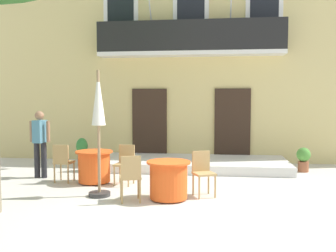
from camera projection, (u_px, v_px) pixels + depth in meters
name	position (u px, v px, depth m)	size (l,w,h in m)	color
ground_plane	(180.00, 206.00, 6.93)	(120.00, 120.00, 0.00)	beige
building_facade	(194.00, 50.00, 13.59)	(13.00, 5.09, 7.50)	#DBC67F
entrance_step_platform	(188.00, 163.00, 10.80)	(5.62, 2.19, 0.25)	silver
cafe_table_near_tree	(169.00, 180.00, 7.37)	(0.86, 0.86, 0.76)	#EA561E
cafe_chair_near_tree_0	(203.00, 170.00, 7.65)	(0.53, 0.53, 0.91)	tan
cafe_chair_near_tree_1	(131.00, 175.00, 7.16)	(0.50, 0.50, 0.91)	tan
cafe_table_middle	(94.00, 166.00, 8.83)	(0.86, 0.86, 0.76)	#EA561E
cafe_chair_middle_0	(125.00, 162.00, 8.70)	(0.45, 0.45, 0.91)	tan
cafe_chair_middle_1	(63.00, 160.00, 8.86)	(0.42, 0.42, 0.91)	tan
cafe_umbrella	(99.00, 114.00, 7.53)	(0.44, 0.44, 2.55)	#997A56
ground_planter_left	(82.00, 150.00, 11.17)	(0.34, 0.34, 0.82)	#995638
ground_planter_right	(303.00, 158.00, 10.19)	(0.37, 0.37, 0.66)	#995638
pedestrian_mid_plaza	(40.00, 140.00, 9.38)	(0.53, 0.37, 1.68)	#232328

